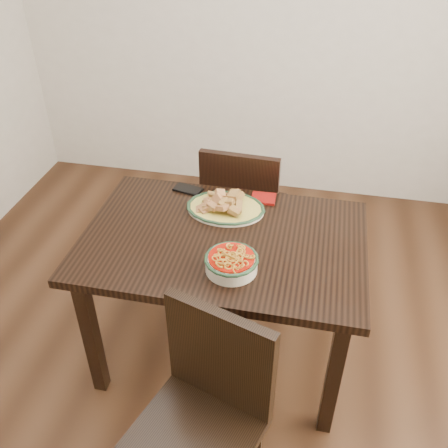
% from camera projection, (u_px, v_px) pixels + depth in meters
% --- Properties ---
extents(floor, '(3.50, 3.50, 0.00)m').
position_uv_depth(floor, '(210.00, 354.00, 2.60)').
color(floor, '#341E10').
rests_on(floor, ground).
extents(wall_back, '(3.50, 0.10, 2.60)m').
position_uv_depth(wall_back, '(268.00, 11.00, 3.22)').
color(wall_back, beige).
rests_on(wall_back, ground).
extents(dining_table, '(1.24, 0.82, 0.75)m').
position_uv_depth(dining_table, '(223.00, 254.00, 2.24)').
color(dining_table, black).
rests_on(dining_table, ground).
extents(chair_far, '(0.44, 0.44, 0.89)m').
position_uv_depth(chair_far, '(243.00, 208.00, 2.82)').
color(chair_far, black).
rests_on(chair_far, ground).
extents(chair_near, '(0.53, 0.53, 0.89)m').
position_uv_depth(chair_near, '(205.00, 409.00, 1.78)').
color(chair_near, black).
rests_on(chair_near, ground).
extents(fish_plate, '(0.36, 0.28, 0.11)m').
position_uv_depth(fish_plate, '(226.00, 202.00, 2.33)').
color(fish_plate, beige).
rests_on(fish_plate, dining_table).
extents(noodle_bowl, '(0.22, 0.22, 0.08)m').
position_uv_depth(noodle_bowl, '(231.00, 261.00, 1.98)').
color(noodle_bowl, beige).
rests_on(noodle_bowl, dining_table).
extents(smartphone, '(0.15, 0.10, 0.01)m').
position_uv_depth(smartphone, '(188.00, 189.00, 2.49)').
color(smartphone, black).
rests_on(smartphone, dining_table).
extents(napkin, '(0.12, 0.10, 0.01)m').
position_uv_depth(napkin, '(263.00, 198.00, 2.42)').
color(napkin, maroon).
rests_on(napkin, dining_table).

